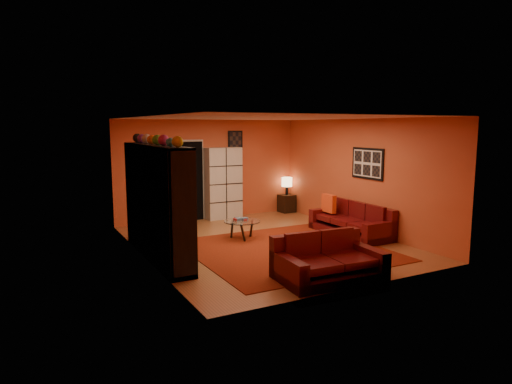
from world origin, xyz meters
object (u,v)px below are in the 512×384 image
coffee_table (242,223)px  bowl_chair (168,217)px  storage_cabinet (223,183)px  sofa (353,222)px  side_table (287,203)px  loveseat (326,261)px  entertainment_unit (157,202)px  table_lamp (287,182)px  tv (159,205)px

coffee_table → bowl_chair: bearing=124.7°
storage_cabinet → coffee_table: bearing=-104.9°
sofa → side_table: size_ratio=4.11×
storage_cabinet → loveseat: bearing=-96.4°
sofa → coffee_table: 2.53m
entertainment_unit → sofa: entertainment_unit is taller
sofa → loveseat: bearing=-138.2°
entertainment_unit → storage_cabinet: bearing=47.4°
sofa → side_table: sofa is taller
sofa → storage_cabinet: 3.64m
bowl_chair → coffee_table: bearing=-55.3°
storage_cabinet → bowl_chair: 1.93m
loveseat → side_table: (2.45, 5.16, -0.03)m
entertainment_unit → storage_cabinet: 3.81m
loveseat → table_lamp: 5.74m
loveseat → side_table: bearing=-21.6°
tv → loveseat: (2.02, -2.42, -0.71)m
coffee_table → sofa: bearing=-18.4°
table_lamp → loveseat: bearing=-115.4°
loveseat → storage_cabinet: bearing=-1.7°
loveseat → storage_cabinet: 5.28m
sofa → loveseat: 3.16m
sofa → coffee_table: sofa is taller
storage_cabinet → bowl_chair: bearing=-160.1°
tv → sofa: size_ratio=0.46×
entertainment_unit → side_table: entertainment_unit is taller
entertainment_unit → coffee_table: bearing=14.5°
side_table → table_lamp: bearing=0.0°
entertainment_unit → tv: entertainment_unit is taller
entertainment_unit → side_table: (4.53, 2.75, -0.80)m
sofa → table_lamp: (0.12, 3.03, 0.57)m
tv → sofa: (4.36, -0.29, -0.70)m
tv → coffee_table: 2.12m
table_lamp → coffee_table: bearing=-138.5°
storage_cabinet → side_table: storage_cabinet is taller
sofa → storage_cabinet: size_ratio=1.09×
sofa → bowl_chair: sofa is taller
tv → side_table: bearing=-58.5°
sofa → entertainment_unit: bearing=175.8°
tv → storage_cabinet: 3.77m
storage_cabinet → sofa: bearing=-60.1°
entertainment_unit → side_table: 5.36m
entertainment_unit → coffee_table: 2.18m
sofa → bowl_chair: size_ratio=3.00×
coffee_table → storage_cabinet: 2.42m
coffee_table → bowl_chair: size_ratio=1.16×
coffee_table → table_lamp: 3.40m
table_lamp → bowl_chair: bearing=-170.7°
tv → loveseat: tv is taller
sofa → side_table: 3.03m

